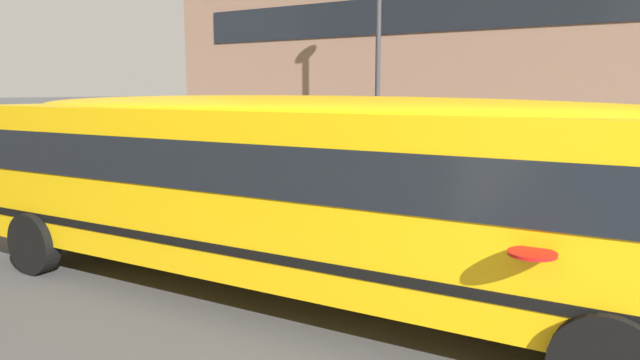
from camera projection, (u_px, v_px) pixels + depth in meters
ground_plane at (596, 315)px, 7.63m from camera, size 400.00×400.00×0.00m
sidewalk_far at (636, 216)px, 13.57m from camera, size 120.00×3.00×0.01m
lane_centreline at (596, 315)px, 7.63m from camera, size 110.00×0.16×0.01m
school_bus at (307, 180)px, 7.99m from camera, size 12.73×3.02×2.83m
street_lamp at (378, 36)px, 15.65m from camera, size 0.44×0.44×6.80m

